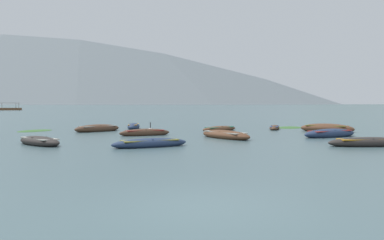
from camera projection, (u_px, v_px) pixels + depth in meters
ground_plane at (174, 104)px, 1505.93m from camera, size 6000.00×6000.00×0.00m
mountain_2 at (84, 37)px, 1905.24m from camera, size 2521.80×2521.80×609.57m
mountain_3 at (323, 71)px, 2032.24m from camera, size 1280.15×1280.15×324.76m
rowboat_0 at (369, 142)px, 20.84m from camera, size 4.35×1.41×0.56m
rowboat_1 at (145, 133)px, 27.71m from camera, size 3.58×2.15×0.56m
rowboat_2 at (150, 143)px, 20.47m from camera, size 4.06×2.72×0.53m
rowboat_3 at (134, 126)px, 35.30m from camera, size 0.98×3.41×0.58m
rowboat_4 at (275, 128)px, 34.25m from camera, size 1.69×3.37×0.43m
rowboat_5 at (220, 129)px, 32.51m from camera, size 3.42×3.33×0.45m
rowboat_6 at (225, 135)px, 25.56m from camera, size 3.38×4.60×0.61m
rowboat_7 at (97, 129)px, 31.75m from camera, size 3.72×3.71×0.67m
rowboat_8 at (330, 134)px, 26.53m from camera, size 4.40×3.12×0.65m
rowboat_9 at (39, 141)px, 21.48m from camera, size 3.39×3.52×0.55m
rowboat_10 at (327, 128)px, 31.52m from camera, size 4.06×3.72×0.76m
ferry_0 at (9, 109)px, 131.62m from camera, size 7.40×3.26×2.54m
mooring_buoy at (150, 131)px, 30.64m from camera, size 0.47×0.47×0.88m
weed_patch_0 at (290, 128)px, 36.59m from camera, size 3.49×4.02×0.14m
weed_patch_1 at (35, 131)px, 32.20m from camera, size 3.03×3.77×0.14m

